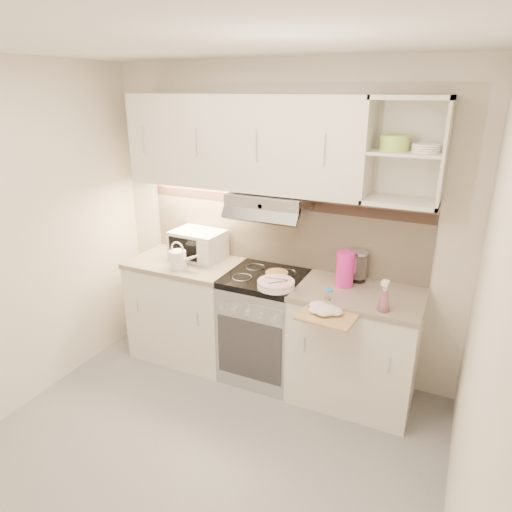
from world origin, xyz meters
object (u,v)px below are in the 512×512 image
Objects in this scene: glass_jar at (359,266)px; microwave at (198,245)px; plate_stack at (276,284)px; pink_pitcher at (345,269)px; cutting_board at (329,315)px; spray_bottle at (384,298)px; electric_range at (265,325)px; watering_can at (179,259)px.

microwave is at bearing -176.51° from glass_jar.
pink_pitcher reaches higher than plate_stack.
pink_pitcher is at bearing 96.87° from cutting_board.
plate_stack is at bearing -176.81° from spray_bottle.
spray_bottle is at bearing -57.32° from glass_jar.
pink_pitcher reaches higher than glass_jar.
spray_bottle is (0.96, -0.22, 0.54)m from electric_range.
microwave is at bearing 170.34° from electric_range.
watering_can reaches higher than electric_range.
plate_stack is 1.19× the size of spray_bottle.
pink_pitcher is at bearing 145.72° from spray_bottle.
glass_jar reaches higher than cutting_board.
cutting_board is (-0.05, -0.58, -0.15)m from glass_jar.
electric_range is 0.54m from plate_stack.
electric_range is at bearing -6.72° from microwave.
microwave is 1.68m from spray_bottle.
glass_jar reaches higher than plate_stack.
microwave is 1.60× the size of plate_stack.
microwave is 1.37m from glass_jar.
spray_bottle is (1.64, -0.34, -0.03)m from microwave.
microwave reaches higher than watering_can.
pink_pitcher is 0.48m from cutting_board.
spray_bottle is 0.64× the size of cutting_board.
glass_jar is at bearing 16.18° from electric_range.
cutting_board is (1.34, -0.22, -0.11)m from watering_can.
watering_can is 1.13× the size of spray_bottle.
watering_can is 1.11× the size of glass_jar.
glass_jar is 0.60m from cutting_board.
electric_range reaches higher than cutting_board.
microwave reaches higher than glass_jar.
plate_stack is 0.65m from glass_jar.
spray_bottle is 0.38m from cutting_board.
electric_range is 2.46× the size of cutting_board.
watering_can is at bearing -167.41° from electric_range.
watering_can is 1.34m from pink_pitcher.
pink_pitcher reaches higher than microwave.
spray_bottle is at bearing 31.00° from cutting_board.
glass_jar reaches higher than watering_can.
glass_jar reaches higher than electric_range.
glass_jar is at bearing 128.77° from spray_bottle.
spray_bottle is (0.79, -0.04, 0.07)m from plate_stack.
spray_bottle is at bearing -8.63° from microwave.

